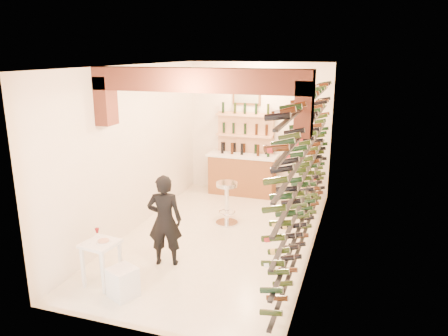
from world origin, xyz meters
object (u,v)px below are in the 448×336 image
Objects in this scene: tasting_table at (101,250)px; white_stool at (123,282)px; person at (165,220)px; chrome_barstool at (227,200)px; crate_lower at (297,200)px; wine_rack at (303,166)px; back_counter at (242,173)px.

tasting_table is 0.62m from white_stool.
person reaches higher than chrome_barstool.
tasting_table is 3.05m from chrome_barstool.
person is 1.74× the size of chrome_barstool.
white_stool is at bearing -100.93° from chrome_barstool.
person is 3.45× the size of crate_lower.
crate_lower is (1.81, 4.56, -0.09)m from white_stool.
white_stool is 1.00× the size of crate_lower.
person is (-2.04, -1.25, -0.78)m from wine_rack.
crate_lower is (-0.39, 2.20, -1.41)m from wine_rack.
wine_rack is 2.03m from chrome_barstool.
chrome_barstool is 1.97m from crate_lower.
wine_rack is at bearing 47.11° from white_stool.
back_counter is 3.91m from person.
chrome_barstool is 1.99× the size of crate_lower.
person is at bearing 63.23° from tasting_table.
person reaches higher than crate_lower.
crate_lower is at bearing 99.98° from wine_rack.
chrome_barstool is at bearing 77.25° from tasting_table.
person is at bearing 82.27° from white_stool.
white_stool is at bearing -132.89° from wine_rack.
tasting_table is (-2.66, -2.16, -0.98)m from wine_rack.
white_stool is at bearing -94.13° from back_counter.
back_counter reaches higher than white_stool.
wine_rack reaches higher than white_stool.
tasting_table is at bearing -110.37° from chrome_barstool.
chrome_barstool is (1.06, 2.86, -0.06)m from tasting_table.
wine_rack is 3.38m from back_counter.
tasting_table is 1.89× the size of crate_lower.
back_counter is 2.01× the size of tasting_table.
back_counter is 3.81× the size of white_stool.
chrome_barstool is (0.23, -1.95, -0.02)m from back_counter.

